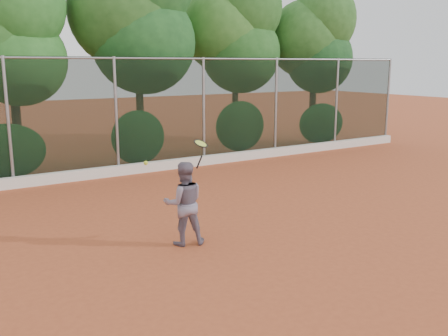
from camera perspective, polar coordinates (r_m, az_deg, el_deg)
ground at (r=9.51m, az=3.26°, el=-8.45°), size 80.00×80.00×0.00m
concrete_curb at (r=15.32m, az=-11.71°, el=-0.25°), size 24.00×0.20×0.30m
tennis_player at (r=9.20m, az=-4.60°, el=-4.06°), size 0.90×0.79×1.56m
chainlink_fence at (r=15.23m, az=-12.22°, el=6.17°), size 24.09×0.09×3.50m
foliage_backdrop at (r=16.91m, az=-16.82°, el=15.12°), size 23.70×3.63×7.55m
tennis_racket at (r=9.00m, az=-2.69°, el=2.56°), size 0.34×0.33×0.54m
tennis_ball_in_flight at (r=8.04m, az=-8.93°, el=0.57°), size 0.07×0.07×0.07m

